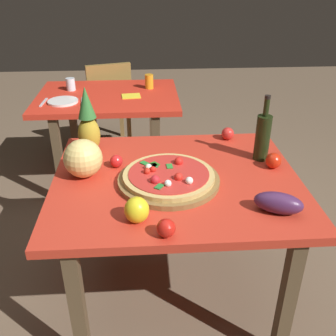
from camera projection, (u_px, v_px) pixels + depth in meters
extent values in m
plane|color=brown|center=(175.00, 290.00, 2.20)|extent=(10.00, 10.00, 0.00)
cube|color=brown|center=(79.00, 314.00, 1.62)|extent=(0.06, 0.06, 0.70)
cube|color=brown|center=(287.00, 303.00, 1.67)|extent=(0.06, 0.06, 0.70)
cube|color=brown|center=(98.00, 198.00, 2.40)|extent=(0.06, 0.06, 0.70)
cube|color=brown|center=(239.00, 193.00, 2.45)|extent=(0.06, 0.06, 0.70)
cube|color=red|center=(176.00, 181.00, 1.86)|extent=(1.18, 0.99, 0.04)
cube|color=brown|center=(59.00, 162.00, 2.83)|extent=(0.06, 0.06, 0.70)
cube|color=brown|center=(156.00, 159.00, 2.87)|extent=(0.06, 0.06, 0.70)
cube|color=brown|center=(74.00, 126.00, 3.45)|extent=(0.06, 0.06, 0.70)
cube|color=brown|center=(153.00, 124.00, 3.49)|extent=(0.06, 0.06, 0.70)
cube|color=red|center=(108.00, 97.00, 2.98)|extent=(1.08, 0.81, 0.04)
cube|color=olive|center=(122.00, 118.00, 4.03)|extent=(0.04, 0.04, 0.41)
cube|color=olive|center=(90.00, 121.00, 3.93)|extent=(0.04, 0.04, 0.41)
cube|color=olive|center=(129.00, 129.00, 3.75)|extent=(0.04, 0.04, 0.41)
cube|color=olive|center=(95.00, 134.00, 3.66)|extent=(0.04, 0.04, 0.41)
cube|color=olive|center=(107.00, 104.00, 3.73)|extent=(0.49, 0.49, 0.04)
cube|color=olive|center=(110.00, 86.00, 3.48)|extent=(0.40, 0.14, 0.40)
cylinder|color=olive|center=(169.00, 180.00, 1.80)|extent=(0.48, 0.48, 0.02)
cylinder|color=tan|center=(169.00, 176.00, 1.79)|extent=(0.43, 0.43, 0.02)
cylinder|color=red|center=(169.00, 173.00, 1.78)|extent=(0.38, 0.38, 0.00)
sphere|color=red|center=(147.00, 171.00, 1.78)|extent=(0.03, 0.03, 0.03)
sphere|color=red|center=(155.00, 180.00, 1.71)|extent=(0.04, 0.04, 0.04)
sphere|color=red|center=(179.00, 161.00, 1.86)|extent=(0.04, 0.04, 0.04)
sphere|color=red|center=(178.00, 177.00, 1.73)|extent=(0.04, 0.04, 0.04)
sphere|color=red|center=(153.00, 169.00, 1.80)|extent=(0.03, 0.03, 0.03)
cube|color=#397C22|center=(152.00, 165.00, 1.84)|extent=(0.05, 0.04, 0.00)
cube|color=#247B32|center=(159.00, 186.00, 1.67)|extent=(0.05, 0.05, 0.00)
cube|color=#258531|center=(145.00, 163.00, 1.86)|extent=(0.05, 0.05, 0.00)
cube|color=#2D7239|center=(154.00, 166.00, 1.84)|extent=(0.04, 0.05, 0.00)
cube|color=#2E7121|center=(155.00, 164.00, 1.85)|extent=(0.05, 0.05, 0.00)
cube|color=#2D8532|center=(170.00, 166.00, 1.83)|extent=(0.03, 0.05, 0.00)
sphere|color=white|center=(149.00, 167.00, 1.82)|extent=(0.03, 0.03, 0.03)
sphere|color=white|center=(189.00, 181.00, 1.70)|extent=(0.04, 0.04, 0.04)
sphere|color=white|center=(168.00, 183.00, 1.68)|extent=(0.03, 0.03, 0.03)
cylinder|color=black|center=(262.00, 138.00, 1.96)|extent=(0.08, 0.08, 0.24)
cylinder|color=black|center=(266.00, 107.00, 1.89)|extent=(0.03, 0.03, 0.09)
cylinder|color=black|center=(268.00, 97.00, 1.86)|extent=(0.03, 0.03, 0.02)
ellipsoid|color=#B39528|center=(89.00, 135.00, 2.06)|extent=(0.12, 0.12, 0.19)
cone|color=#317232|center=(86.00, 102.00, 1.97)|extent=(0.09, 0.09, 0.17)
sphere|color=#E9CC74|center=(83.00, 158.00, 1.82)|extent=(0.18, 0.18, 0.18)
ellipsoid|color=yellow|center=(137.00, 210.00, 1.52)|extent=(0.10, 0.10, 0.11)
ellipsoid|color=#48254E|center=(278.00, 203.00, 1.57)|extent=(0.22, 0.16, 0.09)
sphere|color=red|center=(116.00, 161.00, 1.93)|extent=(0.06, 0.06, 0.06)
sphere|color=red|center=(273.00, 161.00, 1.92)|extent=(0.08, 0.08, 0.08)
sphere|color=red|center=(228.00, 134.00, 2.22)|extent=(0.07, 0.07, 0.07)
sphere|color=red|center=(166.00, 228.00, 1.44)|extent=(0.07, 0.07, 0.07)
cylinder|color=orange|center=(149.00, 81.00, 3.09)|extent=(0.07, 0.07, 0.11)
cylinder|color=silver|center=(71.00, 84.00, 3.05)|extent=(0.07, 0.07, 0.10)
cylinder|color=white|center=(63.00, 101.00, 2.81)|extent=(0.22, 0.22, 0.02)
cube|color=silver|center=(44.00, 102.00, 2.80)|extent=(0.03, 0.18, 0.01)
cube|color=silver|center=(82.00, 101.00, 2.82)|extent=(0.03, 0.18, 0.01)
cube|color=yellow|center=(131.00, 96.00, 2.93)|extent=(0.15, 0.13, 0.01)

